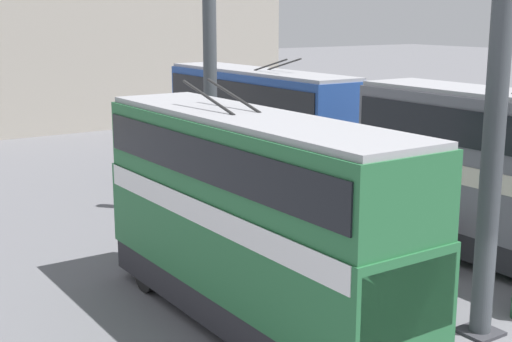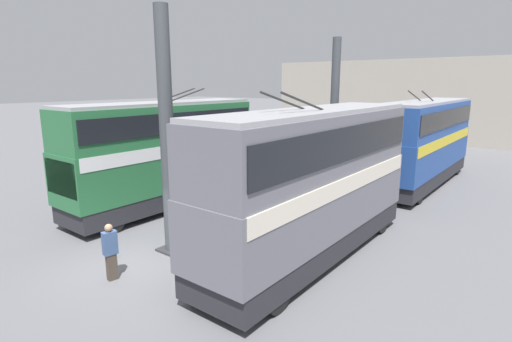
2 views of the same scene
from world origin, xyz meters
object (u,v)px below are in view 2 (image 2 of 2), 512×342
object	(u,v)px
oil_drum	(202,249)
person_aisle_midway	(278,178)
bus_right_mid	(164,148)
person_by_left_row	(280,217)
bus_left_near	(313,176)
person_aisle_foreground	(110,250)
bus_left_far	(425,138)

from	to	relation	value
oil_drum	person_aisle_midway	bearing A→B (deg)	18.10
person_aisle_midway	bus_right_mid	bearing A→B (deg)	129.39
person_by_left_row	oil_drum	xyz separation A→B (m)	(-3.33, 0.90, -0.45)
person_by_left_row	bus_left_near	bearing A→B (deg)	76.84
person_by_left_row	oil_drum	size ratio (longest dim) A/B	1.88
person_by_left_row	oil_drum	bearing A→B (deg)	-7.81
bus_left_near	person_aisle_midway	xyz separation A→B (m)	(5.73, 5.45, -1.98)
bus_left_near	person_aisle_midway	bearing A→B (deg)	43.55
person_aisle_midway	oil_drum	size ratio (longest dim) A/B	1.96
person_aisle_foreground	oil_drum	distance (m)	2.96
person_aisle_midway	oil_drum	bearing A→B (deg)	178.99
bus_right_mid	person_aisle_midway	bearing A→B (deg)	-31.50
person_aisle_foreground	person_aisle_midway	world-z (taller)	person_aisle_foreground
bus_left_far	person_aisle_midway	bearing A→B (deg)	143.19
bus_left_far	person_by_left_row	world-z (taller)	bus_left_far
bus_left_far	bus_right_mid	size ratio (longest dim) A/B	1.13
oil_drum	person_by_left_row	bearing A→B (deg)	-15.09
bus_left_near	oil_drum	xyz separation A→B (m)	(-2.66, 2.70, -2.47)
bus_left_far	oil_drum	world-z (taller)	bus_left_far
bus_left_far	oil_drum	distance (m)	16.07
bus_left_near	oil_drum	world-z (taller)	bus_left_near
oil_drum	person_aisle_foreground	bearing A→B (deg)	153.12
oil_drum	bus_left_far	bearing A→B (deg)	-9.80
person_aisle_midway	person_aisle_foreground	bearing A→B (deg)	168.27
person_by_left_row	person_aisle_foreground	bearing A→B (deg)	-13.21
bus_right_mid	person_aisle_midway	distance (m)	6.29
bus_right_mid	person_aisle_foreground	world-z (taller)	bus_right_mid
bus_right_mid	person_by_left_row	distance (m)	7.05
bus_left_far	person_aisle_foreground	size ratio (longest dim) A/B	6.31
bus_left_near	person_aisle_foreground	world-z (taller)	bus_left_near
bus_right_mid	oil_drum	world-z (taller)	bus_right_mid
person_aisle_foreground	person_by_left_row	world-z (taller)	person_aisle_foreground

